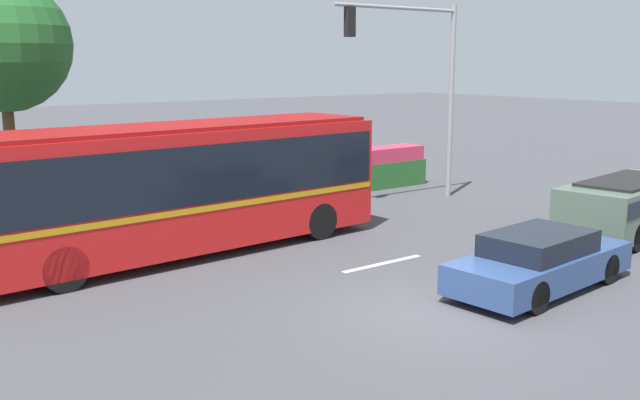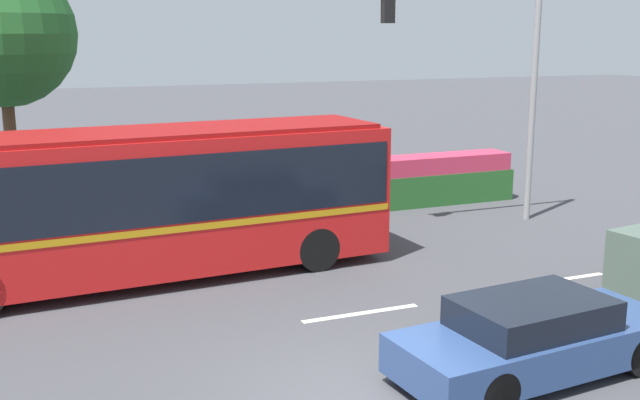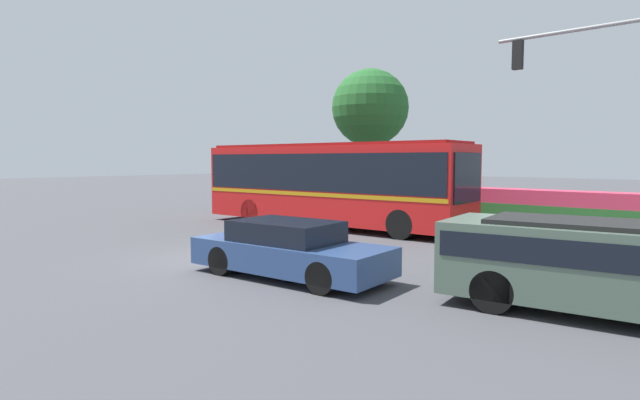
{
  "view_description": "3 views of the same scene",
  "coord_description": "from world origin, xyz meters",
  "px_view_note": "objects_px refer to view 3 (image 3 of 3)",
  "views": [
    {
      "loc": [
        -9.62,
        -9.23,
        4.77
      ],
      "look_at": [
        -0.66,
        2.69,
        1.86
      ],
      "focal_mm": 40.04,
      "sensor_mm": 36.0,
      "label": 1
    },
    {
      "loc": [
        -4.52,
        -9.44,
        5.23
      ],
      "look_at": [
        1.95,
        6.25,
        1.53
      ],
      "focal_mm": 42.9,
      "sensor_mm": 36.0,
      "label": 2
    },
    {
      "loc": [
        10.82,
        -8.38,
        2.62
      ],
      "look_at": [
        -1.26,
        5.22,
        1.19
      ],
      "focal_mm": 28.65,
      "sensor_mm": 36.0,
      "label": 3
    }
  ],
  "objects_px": {
    "sedan_foreground": "(289,250)",
    "suv_left_lane": "(599,260)",
    "street_tree_left": "(370,108)",
    "traffic_light_pole": "(634,94)",
    "city_bus": "(330,180)"
  },
  "relations": [
    {
      "from": "sedan_foreground",
      "to": "suv_left_lane",
      "type": "xyz_separation_m",
      "value": [
        5.89,
        1.49,
        0.33
      ]
    },
    {
      "from": "traffic_light_pole",
      "to": "city_bus",
      "type": "bearing_deg",
      "value": 7.86
    },
    {
      "from": "sedan_foreground",
      "to": "street_tree_left",
      "type": "xyz_separation_m",
      "value": [
        -7.26,
        13.0,
        4.6
      ]
    },
    {
      "from": "traffic_light_pole",
      "to": "street_tree_left",
      "type": "bearing_deg",
      "value": -19.99
    },
    {
      "from": "sedan_foreground",
      "to": "suv_left_lane",
      "type": "distance_m",
      "value": 6.09
    },
    {
      "from": "city_bus",
      "to": "suv_left_lane",
      "type": "distance_m",
      "value": 12.25
    },
    {
      "from": "sedan_foreground",
      "to": "suv_left_lane",
      "type": "bearing_deg",
      "value": 9.35
    },
    {
      "from": "traffic_light_pole",
      "to": "sedan_foreground",
      "type": "bearing_deg",
      "value": 59.69
    },
    {
      "from": "suv_left_lane",
      "to": "street_tree_left",
      "type": "relative_size",
      "value": 0.74
    },
    {
      "from": "suv_left_lane",
      "to": "traffic_light_pole",
      "type": "distance_m",
      "value": 7.93
    },
    {
      "from": "suv_left_lane",
      "to": "street_tree_left",
      "type": "height_order",
      "value": "street_tree_left"
    },
    {
      "from": "city_bus",
      "to": "suv_left_lane",
      "type": "bearing_deg",
      "value": -31.02
    },
    {
      "from": "suv_left_lane",
      "to": "city_bus",
      "type": "bearing_deg",
      "value": 144.25
    },
    {
      "from": "traffic_light_pole",
      "to": "street_tree_left",
      "type": "distance_m",
      "value": 13.06
    },
    {
      "from": "suv_left_lane",
      "to": "street_tree_left",
      "type": "xyz_separation_m",
      "value": [
        -13.15,
        11.52,
        4.27
      ]
    }
  ]
}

